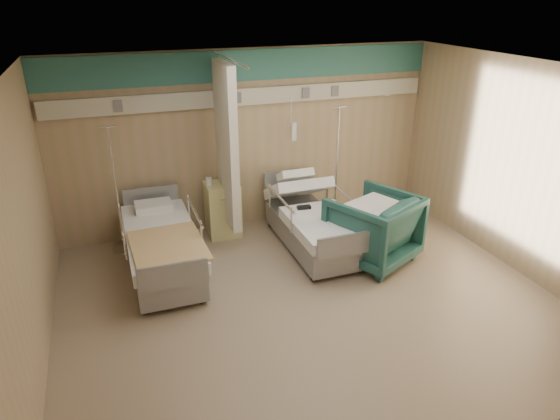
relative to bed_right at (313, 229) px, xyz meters
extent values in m
cube|color=gray|center=(-0.60, -1.30, -0.32)|extent=(6.00, 5.00, 0.00)
cube|color=tan|center=(-0.60, 1.20, 1.08)|extent=(6.00, 0.04, 2.80)
cube|color=tan|center=(-0.60, -3.80, 1.08)|extent=(6.00, 0.04, 2.80)
cube|color=tan|center=(-3.60, -1.30, 1.08)|extent=(0.04, 5.00, 2.80)
cube|color=tan|center=(2.40, -1.30, 1.08)|extent=(0.04, 5.00, 2.80)
cube|color=white|center=(-0.60, -1.30, 2.48)|extent=(6.00, 5.00, 0.04)
cube|color=#31726C|center=(-0.60, 1.18, 2.23)|extent=(6.00, 0.04, 0.45)
cube|color=beige|center=(-0.60, 1.15, 1.79)|extent=(5.88, 0.08, 0.25)
cylinder|color=silver|center=(-1.10, 0.30, 2.44)|extent=(0.03, 1.80, 0.03)
cube|color=silver|center=(-1.10, 0.65, 1.19)|extent=(0.12, 0.90, 2.35)
cube|color=#DFDA8B|center=(-1.15, 0.90, 0.11)|extent=(0.50, 0.48, 0.85)
imported|color=#1F4D46|center=(0.65, -0.61, 0.18)|extent=(1.43, 1.44, 0.99)
cube|color=silver|center=(0.64, -0.65, 0.71)|extent=(0.84, 0.80, 0.08)
cylinder|color=silver|center=(0.70, 0.72, -0.30)|extent=(0.35, 0.35, 0.03)
cylinder|color=silver|center=(0.70, 0.72, 0.65)|extent=(0.03, 0.03, 1.94)
cylinder|color=silver|center=(0.70, 0.72, 1.62)|extent=(0.23, 0.03, 0.03)
cylinder|color=silver|center=(-2.68, 0.86, -0.30)|extent=(0.34, 0.34, 0.03)
cylinder|color=silver|center=(-2.68, 0.86, 0.63)|extent=(0.03, 0.03, 1.88)
cylinder|color=silver|center=(-2.68, 0.86, 1.57)|extent=(0.23, 0.03, 0.03)
cube|color=black|center=(-0.13, 0.06, 0.34)|extent=(0.21, 0.11, 0.04)
cube|color=tan|center=(-2.17, -0.46, 0.33)|extent=(0.92, 1.14, 0.04)
cube|color=black|center=(-1.03, 0.90, 0.60)|extent=(0.27, 0.21, 0.13)
cylinder|color=white|center=(-1.35, 0.87, 0.60)|extent=(0.11, 0.11, 0.13)
camera|label=1|loc=(-2.71, -6.11, 3.26)|focal=32.00mm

